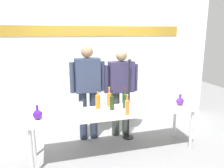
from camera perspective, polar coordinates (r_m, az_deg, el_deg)
name	(u,v)px	position (r m, az deg, el deg)	size (l,w,h in m)	color
ground_plane	(114,152)	(3.83, 0.65, -17.18)	(10.00, 10.00, 0.00)	gray
back_wall	(96,54)	(4.63, -4.11, 7.75)	(5.20, 0.11, 3.00)	white
display_table	(115,114)	(3.54, 0.67, -7.71)	(2.63, 0.61, 0.73)	white
decanter_blue_left	(38,115)	(3.33, -18.58, -7.46)	(0.14, 0.14, 0.21)	#441883
decanter_blue_right	(180,101)	(3.93, 17.07, -4.25)	(0.13, 0.13, 0.19)	#502286
presenter_left	(88,87)	(3.96, -6.26, -0.68)	(0.62, 0.22, 1.72)	#262E40
presenter_right	(121,87)	(4.12, 2.36, -0.78)	(0.65, 0.22, 1.63)	#2F3431
wine_bottle_0	(125,100)	(3.60, 3.38, -4.08)	(0.07, 0.07, 0.34)	#1D3915
wine_bottle_1	(109,99)	(3.66, -0.71, -3.80)	(0.07, 0.07, 0.33)	orange
wine_bottle_2	(98,101)	(3.57, -3.71, -4.33)	(0.07, 0.07, 0.32)	orange
wine_bottle_3	(112,102)	(3.52, 0.00, -4.63)	(0.07, 0.07, 0.32)	black
wine_bottle_4	(127,106)	(3.31, 3.92, -5.77)	(0.06, 0.06, 0.32)	orange
wine_glass_left_0	(86,112)	(3.19, -6.64, -7.05)	(0.06, 0.06, 0.15)	white
wine_glass_left_1	(52,116)	(3.16, -15.09, -7.94)	(0.07, 0.07, 0.13)	white
wine_glass_left_2	(81,105)	(3.45, -8.05, -5.39)	(0.07, 0.07, 0.16)	white
wine_glass_left_3	(63,107)	(3.42, -12.52, -5.83)	(0.06, 0.06, 0.15)	white
wine_glass_left_4	(60,110)	(3.31, -13.16, -6.55)	(0.07, 0.07, 0.15)	white
wine_glass_left_5	(77,109)	(3.27, -8.94, -6.50)	(0.07, 0.07, 0.16)	white
wine_glass_right_0	(151,104)	(3.53, 9.96, -5.15)	(0.07, 0.07, 0.15)	white
wine_glass_right_1	(158,103)	(3.58, 11.76, -4.89)	(0.07, 0.07, 0.16)	white
wine_glass_right_2	(146,98)	(3.84, 8.84, -3.54)	(0.06, 0.06, 0.16)	white
wine_glass_right_3	(153,101)	(3.69, 10.62, -4.42)	(0.07, 0.07, 0.14)	white
wine_glass_right_4	(146,105)	(3.50, 8.72, -5.44)	(0.06, 0.06, 0.14)	white
microphone_stand	(128,113)	(4.11, 4.26, -7.40)	(0.20, 0.20, 1.49)	black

